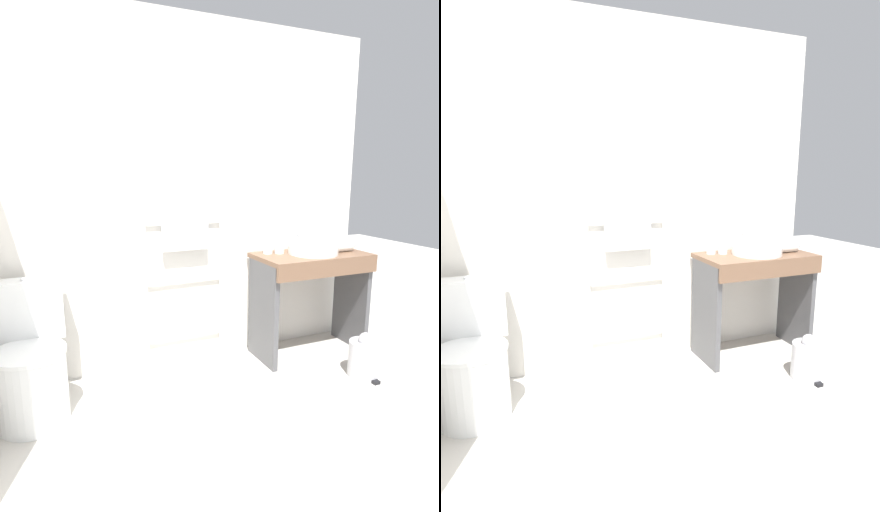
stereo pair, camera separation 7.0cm
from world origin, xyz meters
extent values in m
plane|color=beige|center=(0.00, 0.00, 0.00)|extent=(12.00, 12.00, 0.00)
cube|color=silver|center=(0.00, 1.34, 1.26)|extent=(3.07, 0.12, 2.52)
cylinder|color=white|center=(-1.09, 0.84, 0.21)|extent=(0.40, 0.40, 0.43)
cylinder|color=white|center=(-1.09, 0.84, 0.44)|extent=(0.41, 0.41, 0.02)
cube|color=white|center=(-1.09, 1.11, 0.61)|extent=(0.42, 0.17, 0.37)
cylinder|color=silver|center=(-1.09, 1.11, 0.81)|extent=(0.05, 0.05, 0.01)
cylinder|color=white|center=(-0.31, 1.24, 0.58)|extent=(0.02, 0.02, 1.16)
cylinder|color=white|center=(0.28, 1.24, 0.58)|extent=(0.02, 0.02, 1.16)
cylinder|color=white|center=(-0.01, 1.24, 0.21)|extent=(0.59, 0.02, 0.02)
cylinder|color=white|center=(-0.01, 1.24, 0.66)|extent=(0.59, 0.02, 0.02)
cylinder|color=white|center=(-0.01, 1.24, 1.11)|extent=(0.59, 0.02, 0.02)
cube|color=silver|center=(-0.01, 1.22, 1.01)|extent=(0.35, 0.04, 0.23)
cube|color=brown|center=(0.96, 1.01, 0.81)|extent=(0.89, 0.48, 0.03)
cube|color=brown|center=(0.96, 0.78, 0.74)|extent=(0.89, 0.02, 0.10)
cube|color=#4C4C4F|center=(0.53, 1.01, 0.39)|extent=(0.04, 0.41, 0.79)
cube|color=#4C4C4F|center=(1.38, 1.01, 0.39)|extent=(0.04, 0.41, 0.79)
cylinder|color=white|center=(0.96, 0.99, 0.86)|extent=(0.39, 0.39, 0.07)
cylinder|color=silver|center=(0.96, 0.99, 0.89)|extent=(0.32, 0.32, 0.01)
cylinder|color=silver|center=(0.96, 1.22, 0.90)|extent=(0.02, 0.02, 0.15)
cylinder|color=silver|center=(0.96, 1.17, 0.96)|extent=(0.02, 0.09, 0.02)
cylinder|color=white|center=(0.64, 1.14, 0.87)|extent=(0.07, 0.07, 0.10)
cylinder|color=white|center=(0.72, 1.11, 0.87)|extent=(0.07, 0.07, 0.09)
cylinder|color=white|center=(1.23, 0.98, 0.87)|extent=(0.16, 0.09, 0.09)
cone|color=silver|center=(1.34, 0.98, 0.87)|extent=(0.06, 0.07, 0.07)
cube|color=white|center=(1.20, 1.07, 0.87)|extent=(0.05, 0.09, 0.06)
cylinder|color=#B7B7BC|center=(1.09, 0.51, 0.13)|extent=(0.22, 0.22, 0.26)
sphere|color=#B7B7BC|center=(1.09, 0.51, 0.28)|extent=(0.10, 0.10, 0.10)
cube|color=black|center=(1.09, 0.38, 0.01)|extent=(0.05, 0.04, 0.02)
camera|label=1|loc=(-0.91, -1.54, 1.44)|focal=28.00mm
camera|label=2|loc=(-0.85, -1.56, 1.44)|focal=28.00mm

